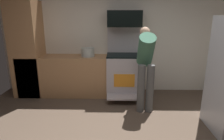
{
  "coord_description": "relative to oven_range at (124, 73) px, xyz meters",
  "views": [
    {
      "loc": [
        0.09,
        -2.25,
        1.75
      ],
      "look_at": [
        0.03,
        0.3,
        1.05
      ],
      "focal_mm": 30.9,
      "sensor_mm": 36.0,
      "label": 1
    }
  ],
  "objects": [
    {
      "name": "wall_back",
      "position": [
        -0.26,
        0.37,
        0.79
      ],
      "size": [
        5.2,
        0.12,
        2.6
      ],
      "primitive_type": "cube",
      "color": "silver",
      "rests_on": "ground"
    },
    {
      "name": "lower_cabinet_run",
      "position": [
        -1.16,
        0.01,
        -0.06
      ],
      "size": [
        2.4,
        0.6,
        0.9
      ],
      "primitive_type": "cube",
      "color": "#B17E53",
      "rests_on": "ground"
    },
    {
      "name": "cabinet_column",
      "position": [
        -2.16,
        0.01,
        0.54
      ],
      "size": [
        0.6,
        0.6,
        2.1
      ],
      "primitive_type": "cube",
      "color": "#B17E53",
      "rests_on": "ground"
    },
    {
      "name": "oven_range",
      "position": [
        0.0,
        0.0,
        0.0
      ],
      "size": [
        0.76,
        0.95,
        1.54
      ],
      "color": "#C0B4BA",
      "rests_on": "ground"
    },
    {
      "name": "microwave",
      "position": [
        0.0,
        0.09,
        1.2
      ],
      "size": [
        0.74,
        0.38,
        0.34
      ],
      "primitive_type": "cube",
      "color": "black",
      "rests_on": "oven_range"
    },
    {
      "name": "person_cook",
      "position": [
        0.38,
        -0.7,
        0.42
      ],
      "size": [
        0.31,
        0.62,
        1.57
      ],
      "color": "#555555",
      "rests_on": "ground"
    },
    {
      "name": "stock_pot",
      "position": [
        -0.81,
        0.01,
        0.48
      ],
      "size": [
        0.3,
        0.3,
        0.19
      ],
      "primitive_type": "cylinder",
      "color": "#B5BCB6",
      "rests_on": "lower_cabinet_run"
    }
  ]
}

